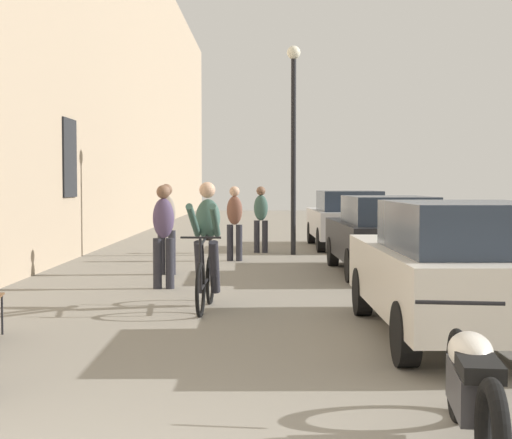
{
  "coord_description": "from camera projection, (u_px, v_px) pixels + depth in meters",
  "views": [
    {
      "loc": [
        1.07,
        -3.68,
        1.7
      ],
      "look_at": [
        0.84,
        14.04,
        0.86
      ],
      "focal_mm": 54.47,
      "sensor_mm": 36.0,
      "label": 1
    }
  ],
  "objects": [
    {
      "name": "parked_motorcycle",
      "position": [
        473.0,
        389.0,
        4.86
      ],
      "size": [
        0.62,
        2.14,
        0.92
      ],
      "color": "black",
      "rests_on": "ground_plane"
    },
    {
      "name": "building_facade_left",
      "position": [
        66.0,
        30.0,
        17.55
      ],
      "size": [
        0.54,
        68.0,
        10.32
      ],
      "color": "tan",
      "rests_on": "ground_plane"
    },
    {
      "name": "pedestrian_furthest",
      "position": [
        261.0,
        215.0,
        18.8
      ],
      "size": [
        0.36,
        0.27,
        1.61
      ],
      "color": "#26262D",
      "rests_on": "ground_plane"
    },
    {
      "name": "cyclist_on_bicycle",
      "position": [
        207.0,
        248.0,
        10.49
      ],
      "size": [
        0.52,
        1.76,
        1.74
      ],
      "color": "black",
      "rests_on": "ground_plane"
    },
    {
      "name": "parked_car_second",
      "position": [
        384.0,
        234.0,
        14.39
      ],
      "size": [
        1.84,
        4.14,
        1.46
      ],
      "color": "black",
      "rests_on": "ground_plane"
    },
    {
      "name": "pedestrian_far",
      "position": [
        235.0,
        219.0,
        16.83
      ],
      "size": [
        0.37,
        0.28,
        1.62
      ],
      "color": "#26262D",
      "rests_on": "ground_plane"
    },
    {
      "name": "parked_car_third",
      "position": [
        347.0,
        218.0,
        20.23
      ],
      "size": [
        1.87,
        4.24,
        1.49
      ],
      "color": "#B7B7BC",
      "rests_on": "ground_plane"
    },
    {
      "name": "pedestrian_near",
      "position": [
        164.0,
        230.0,
        12.4
      ],
      "size": [
        0.36,
        0.26,
        1.66
      ],
      "color": "#26262D",
      "rests_on": "ground_plane"
    },
    {
      "name": "parked_car_nearest",
      "position": [
        456.0,
        268.0,
        8.4
      ],
      "size": [
        1.85,
        4.25,
        1.5
      ],
      "color": "beige",
      "rests_on": "ground_plane"
    },
    {
      "name": "pedestrian_mid",
      "position": [
        167.0,
        224.0,
        14.32
      ],
      "size": [
        0.38,
        0.29,
        1.68
      ],
      "color": "#26262D",
      "rests_on": "ground_plane"
    },
    {
      "name": "street_lamp",
      "position": [
        294.0,
        123.0,
        18.19
      ],
      "size": [
        0.32,
        0.32,
        4.9
      ],
      "color": "black",
      "rests_on": "ground_plane"
    }
  ]
}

